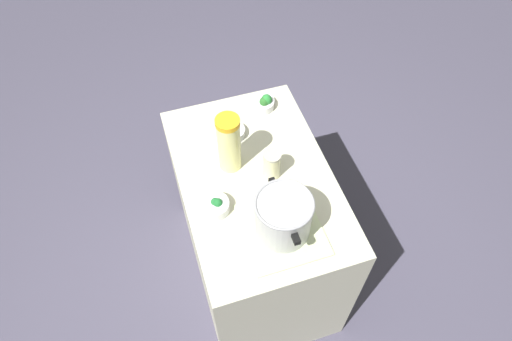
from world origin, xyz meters
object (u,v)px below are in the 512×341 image
(broccoli_bowl_center, at_px, (263,103))
(broccoli_bowl_front, at_px, (231,132))
(mason_jar, at_px, (272,165))
(broccoli_bowl_back, at_px, (215,206))
(cooking_pot, at_px, (283,216))
(lemonade_pitcher, at_px, (229,143))

(broccoli_bowl_center, bearing_deg, broccoli_bowl_front, -56.77)
(mason_jar, bearing_deg, broccoli_bowl_center, 167.05)
(broccoli_bowl_back, bearing_deg, cooking_pot, 52.78)
(cooking_pot, relative_size, broccoli_bowl_back, 2.44)
(broccoli_bowl_center, bearing_deg, cooking_pot, -11.82)
(cooking_pot, height_order, broccoli_bowl_center, cooking_pot)
(lemonade_pitcher, distance_m, broccoli_bowl_back, 0.27)
(cooking_pot, distance_m, broccoli_bowl_front, 0.56)
(cooking_pot, xyz_separation_m, lemonade_pitcher, (-0.38, -0.11, 0.04))
(lemonade_pitcher, height_order, broccoli_bowl_front, lemonade_pitcher)
(lemonade_pitcher, relative_size, broccoli_bowl_center, 2.35)
(broccoli_bowl_front, xyz_separation_m, broccoli_bowl_back, (0.37, -0.17, 0.00))
(lemonade_pitcher, distance_m, broccoli_bowl_center, 0.40)
(lemonade_pitcher, distance_m, broccoli_bowl_front, 0.21)
(lemonade_pitcher, height_order, broccoli_bowl_back, lemonade_pitcher)
(broccoli_bowl_back, bearing_deg, mason_jar, 109.77)
(mason_jar, height_order, broccoli_bowl_front, mason_jar)
(lemonade_pitcher, distance_m, mason_jar, 0.21)
(broccoli_bowl_center, height_order, broccoli_bowl_back, broccoli_bowl_center)
(lemonade_pitcher, bearing_deg, cooking_pot, 15.61)
(cooking_pot, relative_size, broccoli_bowl_center, 2.39)
(lemonade_pitcher, relative_size, mason_jar, 2.10)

